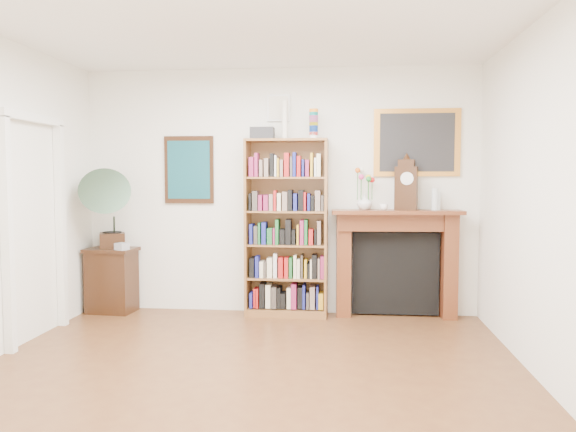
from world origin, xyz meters
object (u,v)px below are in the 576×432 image
object	(u,v)px
flower_vase	(365,202)
teacup	(384,207)
cd_stack	(122,246)
bottle_left	(435,199)
bookshelf	(287,218)
bottle_right	(438,201)
fireplace	(396,254)
mantel_clock	(406,186)
side_cabinet	(112,280)
gramophone	(106,204)

from	to	relation	value
flower_vase	teacup	size ratio (longest dim) A/B	1.97
cd_stack	bottle_left	size ratio (longest dim) A/B	0.50
bookshelf	bottle_right	distance (m)	1.68
fireplace	mantel_clock	distance (m)	0.77
bookshelf	mantel_clock	world-z (taller)	bookshelf
side_cabinet	bottle_left	size ratio (longest dim) A/B	3.11
bottle_right	gramophone	bearing A→B (deg)	-177.13
cd_stack	bottle_left	distance (m)	3.52
fireplace	bottle_left	distance (m)	0.74
bookshelf	flower_vase	distance (m)	0.89
side_cabinet	mantel_clock	bearing A→B (deg)	5.74
gramophone	bookshelf	bearing A→B (deg)	-20.01
fireplace	teacup	bearing A→B (deg)	-145.45
mantel_clock	fireplace	bearing A→B (deg)	174.22
side_cabinet	mantel_clock	distance (m)	3.53
bookshelf	cd_stack	distance (m)	1.88
mantel_clock	bottle_left	world-z (taller)	mantel_clock
gramophone	flower_vase	xyz separation A→B (m)	(2.92, 0.18, 0.03)
fireplace	bottle_right	distance (m)	0.74
bottle_right	teacup	bearing A→B (deg)	-170.66
cd_stack	mantel_clock	size ratio (longest dim) A/B	0.22
gramophone	flower_vase	size ratio (longest dim) A/B	5.28
fireplace	teacup	size ratio (longest dim) A/B	16.34
flower_vase	bottle_left	xyz separation A→B (m)	(0.76, -0.02, 0.03)
side_cabinet	bottle_left	xyz separation A→B (m)	(3.66, 0.07, 0.95)
side_cabinet	bottle_left	bearing A→B (deg)	5.52
fireplace	flower_vase	size ratio (longest dim) A/B	8.29
flower_vase	bottle_left	world-z (taller)	bottle_left
side_cabinet	bottle_right	world-z (taller)	bottle_right
cd_stack	fireplace	bearing A→B (deg)	4.81
gramophone	bottle_right	xyz separation A→B (m)	(3.71, 0.19, 0.04)
side_cabinet	bottle_right	distance (m)	3.81
teacup	mantel_clock	bearing A→B (deg)	17.13
mantel_clock	bottle_left	size ratio (longest dim) A/B	2.31
teacup	bottle_right	bearing A→B (deg)	9.34
flower_vase	teacup	world-z (taller)	flower_vase
cd_stack	teacup	xyz separation A→B (m)	(2.92, 0.14, 0.45)
gramophone	bottle_right	bearing A→B (deg)	-20.59
flower_vase	bottle_left	distance (m)	0.76
flower_vase	bottle_left	size ratio (longest dim) A/B	0.72
side_cabinet	gramophone	size ratio (longest dim) A/B	0.81
bookshelf	gramophone	xyz separation A→B (m)	(-2.05, -0.12, 0.15)
mantel_clock	gramophone	bearing A→B (deg)	-162.03
side_cabinet	teacup	bearing A→B (deg)	4.44
gramophone	bottle_left	world-z (taller)	gramophone
fireplace	mantel_clock	bearing A→B (deg)	-24.00
bottle_left	teacup	bearing A→B (deg)	-172.89
teacup	bottle_left	distance (m)	0.57
bottle_left	bottle_right	xyz separation A→B (m)	(0.04, 0.03, -0.02)
mantel_clock	flower_vase	bearing A→B (deg)	-166.41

